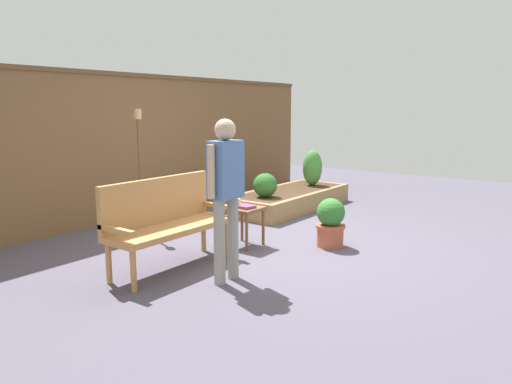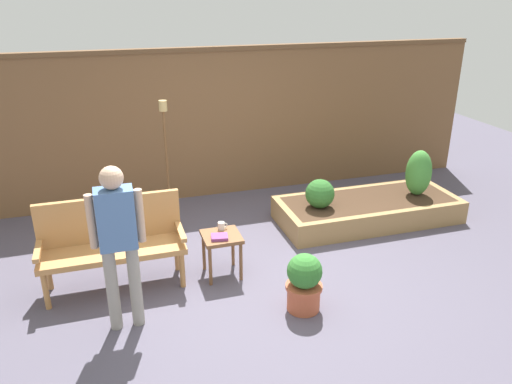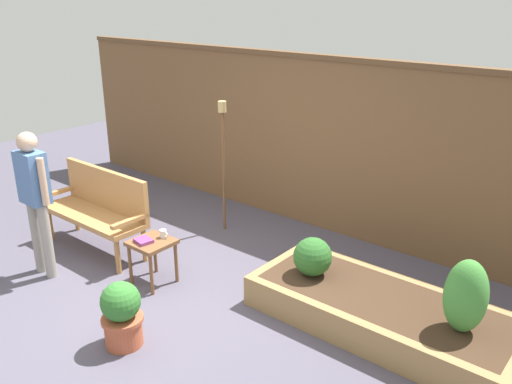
{
  "view_description": "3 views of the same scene",
  "coord_description": "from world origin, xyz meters",
  "px_view_note": "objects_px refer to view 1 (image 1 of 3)",
  "views": [
    {
      "loc": [
        -4.81,
        -3.21,
        1.66
      ],
      "look_at": [
        0.04,
        0.41,
        0.59
      ],
      "focal_mm": 33.79,
      "sensor_mm": 36.0,
      "label": 1
    },
    {
      "loc": [
        -1.42,
        -4.35,
        2.9
      ],
      "look_at": [
        0.14,
        0.65,
        0.77
      ],
      "focal_mm": 35.22,
      "sensor_mm": 36.0,
      "label": 2
    },
    {
      "loc": [
        3.55,
        -2.82,
        2.84
      ],
      "look_at": [
        0.39,
        1.04,
        0.97
      ],
      "focal_mm": 37.51,
      "sensor_mm": 36.0,
      "label": 3
    }
  ],
  "objects_px": {
    "shrub_far_corner": "(312,168)",
    "shrub_near_bench": "(265,185)",
    "book_on_table": "(247,207)",
    "potted_boxwood": "(331,222)",
    "cup_on_table": "(237,202)",
    "side_table": "(244,214)",
    "garden_bench": "(165,217)",
    "tiki_torch": "(139,149)",
    "person_by_bench": "(226,186)"
  },
  "relations": [
    {
      "from": "shrub_far_corner",
      "to": "shrub_near_bench",
      "type": "bearing_deg",
      "value": 180.0
    },
    {
      "from": "book_on_table",
      "to": "potted_boxwood",
      "type": "xyz_separation_m",
      "value": [
        0.64,
        -0.78,
        -0.19
      ]
    },
    {
      "from": "shrub_near_bench",
      "to": "cup_on_table",
      "type": "bearing_deg",
      "value": -157.07
    },
    {
      "from": "side_table",
      "to": "cup_on_table",
      "type": "xyz_separation_m",
      "value": [
        0.03,
        0.13,
        0.12
      ]
    },
    {
      "from": "shrub_near_bench",
      "to": "shrub_far_corner",
      "type": "distance_m",
      "value": 1.43
    },
    {
      "from": "book_on_table",
      "to": "shrub_near_bench",
      "type": "xyz_separation_m",
      "value": [
        1.5,
        0.81,
        -0.01
      ]
    },
    {
      "from": "garden_bench",
      "to": "tiki_torch",
      "type": "relative_size",
      "value": 0.88
    },
    {
      "from": "garden_bench",
      "to": "potted_boxwood",
      "type": "xyz_separation_m",
      "value": [
        1.71,
        -1.02,
        -0.24
      ]
    },
    {
      "from": "cup_on_table",
      "to": "person_by_bench",
      "type": "height_order",
      "value": "person_by_bench"
    },
    {
      "from": "side_table",
      "to": "tiki_torch",
      "type": "bearing_deg",
      "value": 103.33
    },
    {
      "from": "cup_on_table",
      "to": "potted_boxwood",
      "type": "relative_size",
      "value": 0.18
    },
    {
      "from": "potted_boxwood",
      "to": "person_by_bench",
      "type": "relative_size",
      "value": 0.38
    },
    {
      "from": "side_table",
      "to": "cup_on_table",
      "type": "bearing_deg",
      "value": 75.41
    },
    {
      "from": "book_on_table",
      "to": "person_by_bench",
      "type": "height_order",
      "value": "person_by_bench"
    },
    {
      "from": "garden_bench",
      "to": "side_table",
      "type": "height_order",
      "value": "garden_bench"
    },
    {
      "from": "person_by_bench",
      "to": "tiki_torch",
      "type": "bearing_deg",
      "value": 71.26
    },
    {
      "from": "shrub_far_corner",
      "to": "side_table",
      "type": "bearing_deg",
      "value": -165.73
    },
    {
      "from": "cup_on_table",
      "to": "person_by_bench",
      "type": "distance_m",
      "value": 1.37
    },
    {
      "from": "potted_boxwood",
      "to": "book_on_table",
      "type": "bearing_deg",
      "value": 129.39
    },
    {
      "from": "tiki_torch",
      "to": "person_by_bench",
      "type": "bearing_deg",
      "value": -108.74
    },
    {
      "from": "potted_boxwood",
      "to": "tiki_torch",
      "type": "relative_size",
      "value": 0.36
    },
    {
      "from": "cup_on_table",
      "to": "tiki_torch",
      "type": "height_order",
      "value": "tiki_torch"
    },
    {
      "from": "tiki_torch",
      "to": "person_by_bench",
      "type": "relative_size",
      "value": 1.05
    },
    {
      "from": "shrub_far_corner",
      "to": "tiki_torch",
      "type": "relative_size",
      "value": 0.38
    },
    {
      "from": "cup_on_table",
      "to": "tiki_torch",
      "type": "bearing_deg",
      "value": 105.96
    },
    {
      "from": "shrub_near_bench",
      "to": "tiki_torch",
      "type": "xyz_separation_m",
      "value": [
        -1.81,
        0.73,
        0.64
      ]
    },
    {
      "from": "side_table",
      "to": "book_on_table",
      "type": "bearing_deg",
      "value": -117.22
    },
    {
      "from": "book_on_table",
      "to": "side_table",
      "type": "bearing_deg",
      "value": 72.93
    },
    {
      "from": "shrub_near_bench",
      "to": "shrub_far_corner",
      "type": "bearing_deg",
      "value": 0.0
    },
    {
      "from": "book_on_table",
      "to": "shrub_near_bench",
      "type": "distance_m",
      "value": 1.7
    },
    {
      "from": "side_table",
      "to": "cup_on_table",
      "type": "height_order",
      "value": "cup_on_table"
    },
    {
      "from": "shrub_near_bench",
      "to": "person_by_bench",
      "type": "bearing_deg",
      "value": -151.9
    },
    {
      "from": "shrub_near_bench",
      "to": "person_by_bench",
      "type": "height_order",
      "value": "person_by_bench"
    },
    {
      "from": "shrub_near_bench",
      "to": "person_by_bench",
      "type": "distance_m",
      "value": 2.88
    },
    {
      "from": "person_by_bench",
      "to": "garden_bench",
      "type": "bearing_deg",
      "value": 94.6
    },
    {
      "from": "potted_boxwood",
      "to": "cup_on_table",
      "type": "bearing_deg",
      "value": 120.02
    },
    {
      "from": "shrub_far_corner",
      "to": "tiki_torch",
      "type": "bearing_deg",
      "value": 167.31
    },
    {
      "from": "side_table",
      "to": "person_by_bench",
      "type": "bearing_deg",
      "value": -150.02
    },
    {
      "from": "garden_bench",
      "to": "person_by_bench",
      "type": "height_order",
      "value": "person_by_bench"
    },
    {
      "from": "book_on_table",
      "to": "shrub_near_bench",
      "type": "bearing_deg",
      "value": 38.46
    },
    {
      "from": "tiki_torch",
      "to": "potted_boxwood",
      "type": "bearing_deg",
      "value": -67.71
    },
    {
      "from": "potted_boxwood",
      "to": "shrub_near_bench",
      "type": "bearing_deg",
      "value": 61.52
    },
    {
      "from": "person_by_bench",
      "to": "side_table",
      "type": "bearing_deg",
      "value": 29.98
    },
    {
      "from": "cup_on_table",
      "to": "side_table",
      "type": "bearing_deg",
      "value": -104.59
    },
    {
      "from": "side_table",
      "to": "potted_boxwood",
      "type": "distance_m",
      "value": 1.04
    },
    {
      "from": "garden_bench",
      "to": "side_table",
      "type": "relative_size",
      "value": 3.0
    },
    {
      "from": "cup_on_table",
      "to": "shrub_near_bench",
      "type": "xyz_separation_m",
      "value": [
        1.43,
        0.6,
        -0.04
      ]
    },
    {
      "from": "book_on_table",
      "to": "potted_boxwood",
      "type": "relative_size",
      "value": 0.29
    },
    {
      "from": "cup_on_table",
      "to": "potted_boxwood",
      "type": "bearing_deg",
      "value": -59.98
    },
    {
      "from": "cup_on_table",
      "to": "garden_bench",
      "type": "bearing_deg",
      "value": 178.19
    }
  ]
}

